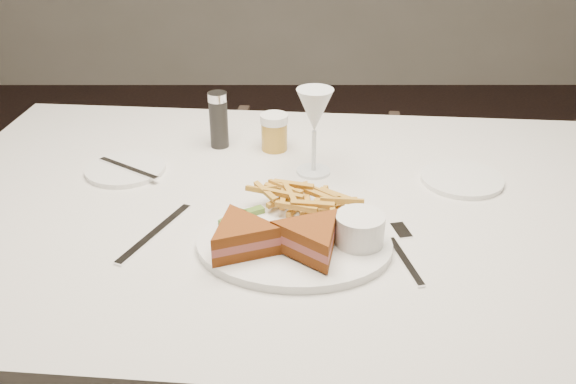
% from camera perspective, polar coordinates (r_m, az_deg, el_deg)
% --- Properties ---
extents(ground, '(5.00, 5.00, 0.00)m').
position_cam_1_polar(ground, '(1.93, -0.96, -15.21)').
color(ground, black).
rests_on(ground, ground).
extents(table, '(1.46, 1.04, 0.75)m').
position_cam_1_polar(table, '(1.41, -0.00, -14.43)').
color(table, silver).
rests_on(table, ground).
extents(chair_far, '(0.63, 0.59, 0.59)m').
position_cam_1_polar(chair_far, '(2.13, 2.13, -0.73)').
color(chair_far, '#47362C').
rests_on(chair_far, ground).
extents(table_setting, '(0.83, 0.63, 0.18)m').
position_cam_1_polar(table_setting, '(1.12, 0.48, -0.59)').
color(table_setting, white).
rests_on(table_setting, table).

